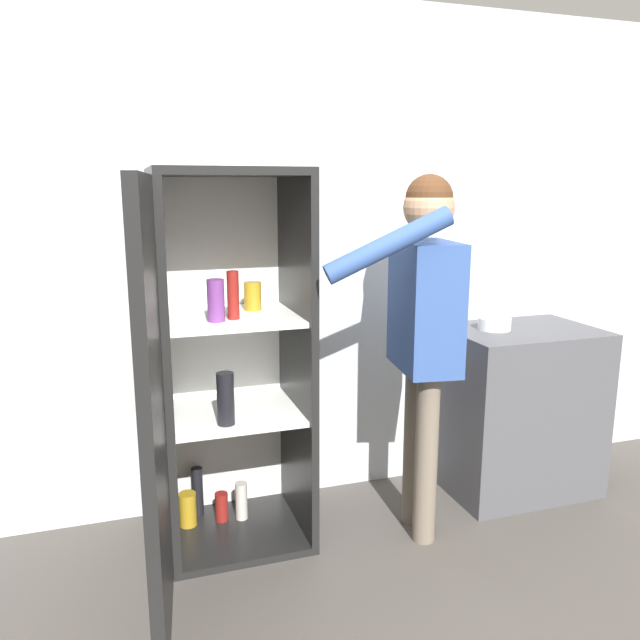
% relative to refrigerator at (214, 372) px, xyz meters
% --- Properties ---
extents(ground_plane, '(12.00, 12.00, 0.00)m').
position_rel_refrigerator_xyz_m(ground_plane, '(0.34, -0.54, -0.85)').
color(ground_plane, '#4C4742').
extents(wall_back, '(7.00, 0.06, 2.55)m').
position_rel_refrigerator_xyz_m(wall_back, '(0.34, 0.44, 0.42)').
color(wall_back, silver).
rests_on(wall_back, ground_plane).
extents(refrigerator, '(0.77, 1.23, 1.72)m').
position_rel_refrigerator_xyz_m(refrigerator, '(0.00, 0.00, 0.00)').
color(refrigerator, black).
rests_on(refrigerator, ground_plane).
extents(person, '(0.69, 0.55, 1.70)m').
position_rel_refrigerator_xyz_m(person, '(0.93, -0.14, 0.24)').
color(person, '#726656').
rests_on(person, ground_plane).
extents(counter, '(0.79, 0.57, 0.90)m').
position_rel_refrigerator_xyz_m(counter, '(1.66, 0.11, -0.40)').
color(counter, '#4C4C51').
rests_on(counter, ground_plane).
extents(bowl, '(0.17, 0.17, 0.06)m').
position_rel_refrigerator_xyz_m(bowl, '(1.51, 0.14, 0.08)').
color(bowl, white).
rests_on(bowl, counter).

